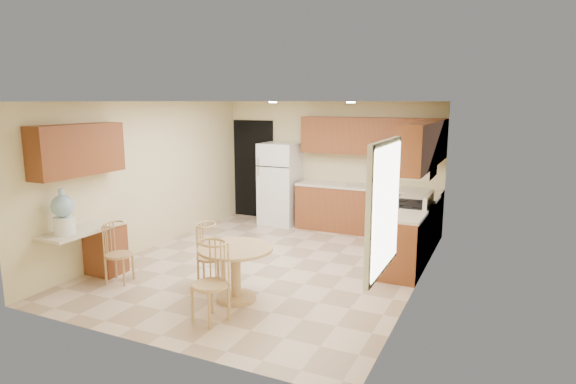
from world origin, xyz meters
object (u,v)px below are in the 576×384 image
at_px(stove, 409,231).
at_px(chair_table_a, 207,251).
at_px(refrigerator, 280,184).
at_px(chair_desk, 114,249).
at_px(dining_table, 236,266).
at_px(water_crock, 63,214).
at_px(chair_table_b, 205,277).

relative_size(stove, chair_table_a, 1.25).
distance_m(refrigerator, chair_desk, 4.06).
relative_size(refrigerator, chair_table_a, 1.91).
bearing_deg(chair_table_a, stove, 117.26).
bearing_deg(refrigerator, chair_table_a, -79.83).
xyz_separation_m(dining_table, water_crock, (-2.24, -0.63, 0.59)).
bearing_deg(refrigerator, chair_desk, -98.52).
bearing_deg(dining_table, chair_table_b, -86.13).
relative_size(dining_table, chair_table_a, 1.08).
height_order(chair_table_a, water_crock, water_crock).
bearing_deg(refrigerator, stove, -22.99).
bearing_deg(dining_table, refrigerator, 107.63).
bearing_deg(chair_table_a, chair_table_b, 14.01).
bearing_deg(refrigerator, water_crock, -103.44).
relative_size(stove, water_crock, 1.79).
xyz_separation_m(refrigerator, water_crock, (-1.05, -4.39, 0.21)).
bearing_deg(chair_table_a, chair_desk, -91.30).
bearing_deg(chair_table_a, dining_table, 53.63).
height_order(chair_table_a, chair_desk, chair_table_a).
bearing_deg(refrigerator, dining_table, -72.37).
relative_size(refrigerator, water_crock, 2.74).
bearing_deg(chair_table_b, refrigerator, -59.49).
height_order(dining_table, chair_desk, chair_desk).
bearing_deg(chair_desk, refrigerator, 155.97).
xyz_separation_m(stove, chair_desk, (-3.47, -2.78, 0.04)).
relative_size(chair_table_a, water_crock, 1.43).
height_order(refrigerator, water_crock, refrigerator).
xyz_separation_m(stove, dining_table, (-1.68, -2.54, -0.01)).
bearing_deg(refrigerator, chair_table_b, -74.53).
height_order(refrigerator, chair_table_b, refrigerator).
relative_size(stove, chair_table_b, 1.17).
height_order(dining_table, chair_table_b, chair_table_b).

